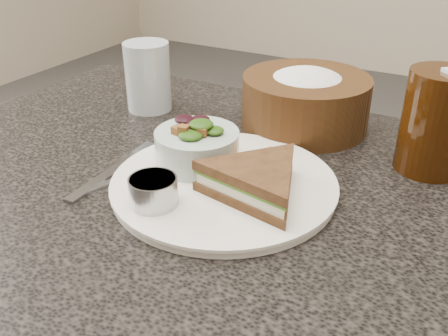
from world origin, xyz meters
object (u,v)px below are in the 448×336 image
sandwich (257,181)px  dressing_ramekin (153,191)px  dinner_plate (224,185)px  cola_glass (437,118)px  salad_bowl (197,142)px  water_glass (148,77)px  bread_basket (306,93)px

sandwich → dressing_ramekin: sandwich is taller
dinner_plate → cola_glass: cola_glass is taller
dinner_plate → salad_bowl: 0.07m
salad_bowl → dressing_ramekin: bearing=-85.6°
sandwich → water_glass: (-0.30, 0.19, 0.02)m
dressing_ramekin → salad_bowl: bearing=94.4°
dressing_ramekin → water_glass: size_ratio=0.49×
cola_glass → water_glass: 0.46m
dressing_ramekin → water_glass: water_glass is taller
sandwich → dinner_plate: bearing=175.5°
dinner_plate → sandwich: 0.06m
dinner_plate → water_glass: water_glass is taller
salad_bowl → cola_glass: (0.27, 0.16, 0.03)m
water_glass → cola_glass: bearing=0.7°
sandwich → cola_glass: cola_glass is taller
salad_bowl → water_glass: (-0.19, 0.15, 0.01)m
bread_basket → cola_glass: (0.20, -0.05, 0.02)m
dressing_ramekin → cola_glass: (0.26, 0.27, 0.05)m
salad_bowl → bread_basket: 0.22m
bread_basket → water_glass: size_ratio=1.72×
dressing_ramekin → water_glass: 0.33m
salad_bowl → dinner_plate: bearing=-23.1°
sandwich → water_glass: bearing=158.2°
dinner_plate → cola_glass: bearing=40.2°
dressing_ramekin → bread_basket: bread_basket is taller
dressing_ramekin → sandwich: bearing=36.9°
dinner_plate → water_glass: size_ratio=2.44×
sandwich → dressing_ramekin: bearing=-132.3°
sandwich → salad_bowl: size_ratio=1.40×
dressing_ramekin → bread_basket: bearing=79.1°
dressing_ramekin → cola_glass: cola_glass is taller
salad_bowl → cola_glass: size_ratio=0.75×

